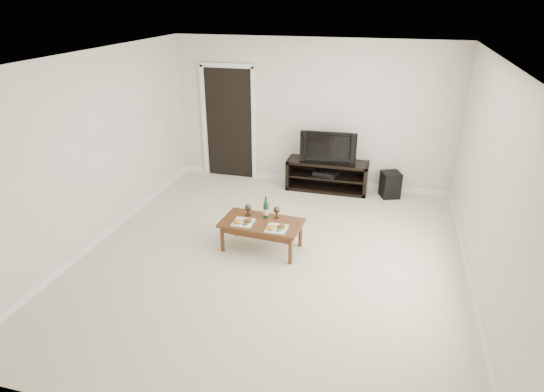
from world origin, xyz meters
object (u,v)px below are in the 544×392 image
(television, at_px, (329,146))
(subwoofer, at_px, (390,185))
(media_console, at_px, (327,176))
(coffee_table, at_px, (262,235))

(television, bearing_deg, subwoofer, -3.79)
(media_console, xyz_separation_m, coffee_table, (-0.55, -2.29, -0.07))
(television, height_order, coffee_table, television)
(coffee_table, bearing_deg, media_console, 76.41)
(media_console, relative_size, coffee_table, 1.31)
(coffee_table, bearing_deg, television, 76.41)
(subwoofer, distance_m, coffee_table, 2.82)
(media_console, height_order, subwoofer, media_console)
(media_console, bearing_deg, subwoofer, -0.68)
(television, relative_size, subwoofer, 2.15)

